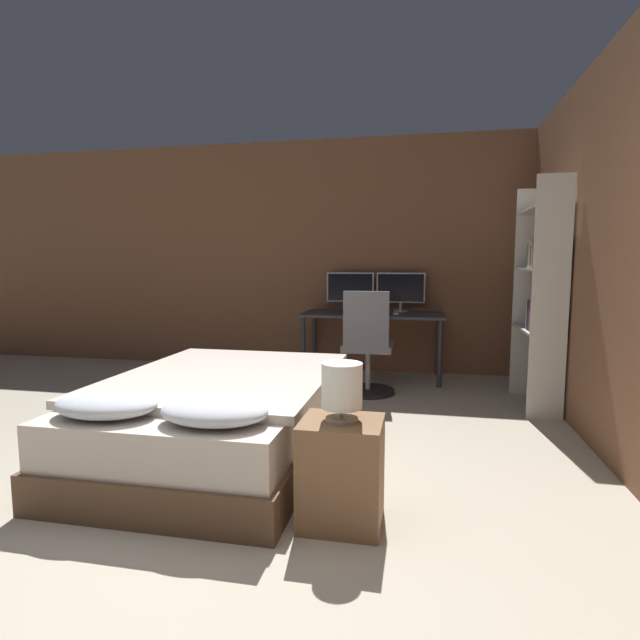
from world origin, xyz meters
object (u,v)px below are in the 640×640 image
at_px(desk, 373,320).
at_px(monitor_right, 401,289).
at_px(monitor_left, 350,289).
at_px(keyboard, 371,314).
at_px(office_chair, 367,352).
at_px(bed, 220,415).
at_px(computer_mouse, 396,314).
at_px(nightstand, 341,472).
at_px(bedside_lamp, 342,387).
at_px(bookshelf, 541,285).

bearing_deg(desk, monitor_right, 40.19).
height_order(monitor_left, keyboard, monitor_left).
relative_size(monitor_right, office_chair, 0.54).
height_order(bed, office_chair, office_chair).
bearing_deg(computer_mouse, monitor_left, 138.97).
bearing_deg(office_chair, nightstand, -86.74).
bearing_deg(desk, computer_mouse, -41.92).
xyz_separation_m(computer_mouse, office_chair, (-0.24, -0.50, -0.33)).
xyz_separation_m(monitor_left, office_chair, (0.31, -0.98, -0.56)).
distance_m(nightstand, office_chair, 2.44).
distance_m(nightstand, monitor_right, 3.49).
bearing_deg(computer_mouse, bedside_lamp, -92.05).
relative_size(keyboard, office_chair, 0.35).
distance_m(desk, computer_mouse, 0.37).
bearing_deg(desk, nightstand, -87.07).
bearing_deg(monitor_right, bookshelf, -42.60).
bearing_deg(bed, bookshelf, 33.98).
xyz_separation_m(bed, monitor_left, (0.48, 2.69, 0.71)).
xyz_separation_m(keyboard, computer_mouse, (0.27, 0.00, 0.01)).
height_order(nightstand, keyboard, keyboard).
height_order(bed, keyboard, keyboard).
relative_size(monitor_left, office_chair, 0.54).
xyz_separation_m(keyboard, office_chair, (0.02, -0.50, -0.32)).
height_order(monitor_left, bookshelf, bookshelf).
distance_m(desk, keyboard, 0.26).
height_order(nightstand, computer_mouse, computer_mouse).
bearing_deg(bookshelf, desk, 149.60).
relative_size(desk, monitor_left, 2.83).
bearing_deg(bookshelf, bed, -146.02).
distance_m(computer_mouse, office_chair, 0.64).
height_order(desk, monitor_left, monitor_left).
bearing_deg(monitor_left, bedside_lamp, -82.48).
bearing_deg(monitor_left, bookshelf, -32.12).
bearing_deg(monitor_left, bed, -100.21).
height_order(monitor_right, computer_mouse, monitor_right).
xyz_separation_m(bed, nightstand, (0.93, -0.72, -0.01)).
xyz_separation_m(bed, bookshelf, (2.30, 1.55, 0.82)).
relative_size(bed, bedside_lamp, 7.33).
distance_m(desk, bookshelf, 1.82).
bearing_deg(bedside_lamp, nightstand, -90.00).
relative_size(desk, keyboard, 4.33).
xyz_separation_m(bed, bedside_lamp, (0.93, -0.72, 0.42)).
xyz_separation_m(nightstand, bedside_lamp, (0.00, 0.00, 0.42)).
distance_m(bed, keyboard, 2.38).
bearing_deg(monitor_left, computer_mouse, -41.03).
xyz_separation_m(desk, computer_mouse, (0.27, -0.24, 0.10)).
relative_size(bedside_lamp, bookshelf, 0.14).
distance_m(monitor_right, computer_mouse, 0.54).
xyz_separation_m(desk, keyboard, (0.00, -0.24, 0.09)).
xyz_separation_m(nightstand, office_chair, (-0.14, 2.43, 0.16)).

